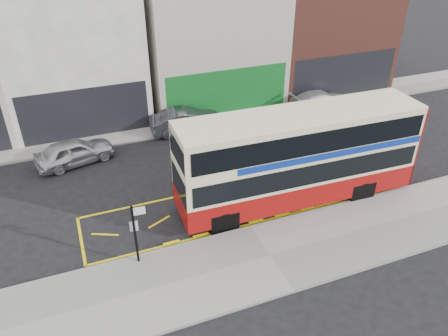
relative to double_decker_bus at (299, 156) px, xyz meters
name	(u,v)px	position (x,y,z in m)	size (l,w,h in m)	color
ground	(247,224)	(-2.96, -0.95, -2.37)	(120.00, 120.00, 0.00)	black
pavement	(270,256)	(-2.96, -3.25, -2.30)	(40.00, 4.00, 0.15)	#9C9994
kerb	(250,228)	(-2.96, -1.33, -2.30)	(40.00, 0.15, 0.15)	gray
far_pavement	(178,123)	(-2.96, 10.05, -2.30)	(50.00, 3.00, 0.15)	#9C9994
road_markings	(233,204)	(-2.96, 0.65, -2.37)	(14.00, 3.40, 0.01)	yellow
terrace_left	(69,34)	(-8.46, 14.04, 2.95)	(8.00, 8.01, 11.80)	white
terrace_green_shop	(207,25)	(0.54, 14.04, 2.70)	(9.00, 8.01, 11.30)	#BDB7AB
terrace_right	(319,21)	(9.54, 14.04, 2.20)	(9.00, 8.01, 10.30)	brown
double_decker_bus	(299,156)	(0.00, 0.00, 0.00)	(11.38, 2.97, 4.51)	#F4EDB9
bus_stop_post	(136,228)	(-7.90, -1.62, -0.59)	(0.66, 0.13, 2.68)	black
car_silver	(75,152)	(-9.51, 7.38, -1.66)	(1.68, 4.18, 1.42)	silver
car_grey	(187,121)	(-2.69, 8.81, -1.63)	(1.57, 4.49, 1.48)	#474850
car_white	(321,100)	(6.88, 8.78, -1.73)	(1.80, 4.42, 1.28)	silver
street_tree_right	(257,60)	(3.01, 11.09, 0.86)	(2.20, 2.20, 4.74)	black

